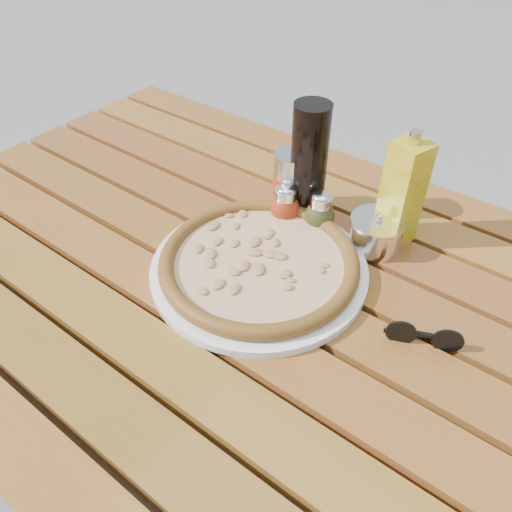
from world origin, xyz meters
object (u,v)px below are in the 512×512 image
Objects in this scene: table at (249,307)px; sunglasses at (424,336)px; pepper_shaker at (285,205)px; oregano_shaker at (320,212)px; soda_can at (291,183)px; plate at (259,269)px; pizza at (259,262)px; dark_bottle at (309,163)px; parmesan_tin at (376,233)px; olive_oil_cruet at (402,193)px.

table is 13.13× the size of sunglasses.
pepper_shaker reaches higher than table.
table is 0.30m from sunglasses.
pepper_shaker and oregano_shaker have the same top height.
soda_can is (-0.02, 0.04, 0.02)m from pepper_shaker.
table is 3.89× the size of plate.
oregano_shaker is at bearing 128.98° from sunglasses.
dark_bottle is (-0.03, 0.19, 0.09)m from pizza.
table is 4.08× the size of pizza.
plate is at bearing -96.71° from oregano_shaker.
pepper_shaker is (-0.04, 0.14, 0.03)m from plate.
plate is 0.02m from pizza.
plate is (0.01, 0.02, 0.08)m from table.
dark_bottle is (0.02, 0.05, 0.07)m from pepper_shaker.
pizza is at bearing -124.97° from parmesan_tin.
plate is 3.36× the size of parmesan_tin.
oregano_shaker is (0.03, 0.18, 0.11)m from table.
olive_oil_cruet reaches higher than soda_can.
table is 0.10m from pizza.
dark_bottle is at bearing 98.94° from plate.
dark_bottle is 0.36m from sunglasses.
pizza is 0.16m from oregano_shaker.
sunglasses is (0.32, -0.12, -0.02)m from pepper_shaker.
parmesan_tin reaches higher than table.
olive_oil_cruet reaches higher than table.
plate is at bearing -122.18° from olive_oil_cruet.
oregano_shaker is at bearing 81.64° from table.
dark_bottle is at bearing 98.94° from pizza.
pizza reaches higher than table.
soda_can is 1.13× the size of sunglasses.
plate is at bearing -81.06° from dark_bottle.
table is 0.09m from plate.
soda_can is 0.38m from sunglasses.
soda_can is 0.57× the size of olive_oil_cruet.
table is at bearing -74.86° from soda_can.
parmesan_tin reaches higher than pizza.
soda_can reaches higher than oregano_shaker.
plate is at bearing -71.25° from soda_can.
soda_can is at bearing -170.00° from dark_bottle.
pepper_shaker is at bearing 103.25° from table.
oregano_shaker is (0.02, 0.16, 0.03)m from plate.
soda_can reaches higher than sunglasses.
olive_oil_cruet is at bearing 27.04° from oregano_shaker.
parmesan_tin is 0.22m from sunglasses.
pepper_shaker is at bearing -67.85° from soda_can.
dark_bottle is 2.05× the size of parmesan_tin.
oregano_shaker reaches higher than plate.
pepper_shaker is 0.39× the size of olive_oil_cruet.
soda_can is 0.21m from olive_oil_cruet.
parmesan_tin is (0.17, 0.04, -0.01)m from pepper_shaker.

